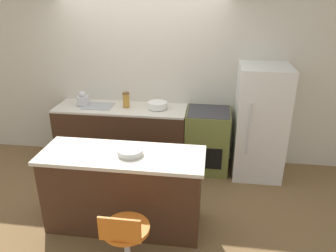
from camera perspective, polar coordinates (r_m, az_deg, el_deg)
ground_plane at (r=5.06m, az=-5.40°, el=-8.22°), size 14.00×14.00×0.00m
wall_back at (r=5.16m, az=-4.22°, el=8.20°), size 8.00×0.06×2.60m
back_counter at (r=5.20m, az=-7.98°, el=-1.61°), size 2.00×0.63×0.94m
kitchen_island at (r=3.86m, az=-7.67°, el=-10.93°), size 1.82×0.66×0.93m
oven_range at (r=5.01m, az=6.84°, el=-2.48°), size 0.64×0.64×0.94m
refrigerator at (r=4.89m, az=15.70°, el=0.61°), size 0.69×0.73×1.64m
stool_chair at (r=3.32m, az=-7.33°, el=-19.32°), size 0.45×0.45×0.78m
kettle at (r=5.20m, az=-14.63°, el=4.51°), size 0.19×0.19×0.22m
mixing_bowl at (r=4.90m, az=-1.84°, el=3.64°), size 0.28×0.28×0.10m
canister_jar at (r=4.98m, az=-7.31°, el=4.56°), size 0.11×0.11×0.22m
fruit_bowl at (r=3.59m, az=-6.61°, el=-4.44°), size 0.28×0.28×0.06m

